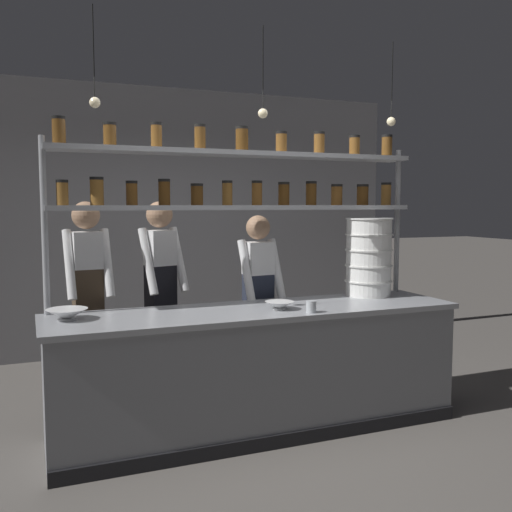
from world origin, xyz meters
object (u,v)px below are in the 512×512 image
Objects in this scene: prep_bowl_near_left at (67,315)px; container_stack at (369,257)px; prep_bowl_center_front at (280,306)px; chef_right at (258,297)px; chef_center at (161,288)px; serving_cup_front at (311,307)px; spice_shelf_unit at (243,186)px; chef_left at (88,293)px.

container_stack is at bearing 3.00° from prep_bowl_near_left.
prep_bowl_center_front is (1.47, -0.18, -0.01)m from prep_bowl_near_left.
prep_bowl_center_front is at bearing -106.23° from chef_right.
chef_center is 1.76m from container_stack.
serving_cup_front is (-0.80, -0.50, -0.28)m from container_stack.
chef_right is at bearing -36.45° from chef_center.
spice_shelf_unit is at bearing 107.38° from prep_bowl_center_front.
chef_left is at bearing 143.08° from serving_cup_front.
container_stack is at bearing 17.64° from prep_bowl_center_front.
chef_left and chef_center have the same top height.
chef_right reaches higher than prep_bowl_near_left.
chef_left is at bearing 158.21° from spice_shelf_unit.
spice_shelf_unit reaches higher than chef_left.
container_stack is at bearing 32.20° from serving_cup_front.
chef_left is at bearing 165.80° from chef_center.
spice_shelf_unit is at bearing -59.34° from chef_center.
chef_right is (0.77, -0.26, -0.08)m from chef_center.
chef_left is 20.09× the size of serving_cup_front.
chef_center is at bearing 138.21° from spice_shelf_unit.
spice_shelf_unit is at bearing -27.68° from chef_left.
spice_shelf_unit is 1.72× the size of chef_left.
chef_left reaches higher than chef_right.
chef_right is at bearing 45.02° from spice_shelf_unit.
container_stack is at bearing -29.41° from chef_right.
chef_left is at bearing 145.47° from prep_bowl_center_front.
prep_bowl_near_left is at bearing -171.33° from chef_right.
container_stack is (1.63, -0.60, 0.26)m from chef_center.
chef_center reaches higher than container_stack.
prep_bowl_near_left is 1.48m from prep_bowl_center_front.
chef_center is 2.62× the size of container_stack.
spice_shelf_unit is 0.98m from prep_bowl_center_front.
prep_bowl_near_left is 1.26× the size of prep_bowl_center_front.
spice_shelf_unit is 4.51× the size of container_stack.
spice_shelf_unit is 1.10m from serving_cup_front.
spice_shelf_unit is at bearing 115.05° from serving_cup_front.
serving_cup_front is at bearing -51.62° from prep_bowl_center_front.
chef_right is 2.44× the size of container_stack.
serving_cup_front is at bearing -42.81° from chef_left.
container_stack is 0.98m from serving_cup_front.
spice_shelf_unit is at bearing 10.21° from prep_bowl_near_left.
prep_bowl_center_front is at bearing -6.85° from prep_bowl_near_left.
spice_shelf_unit is 1.85× the size of chef_right.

